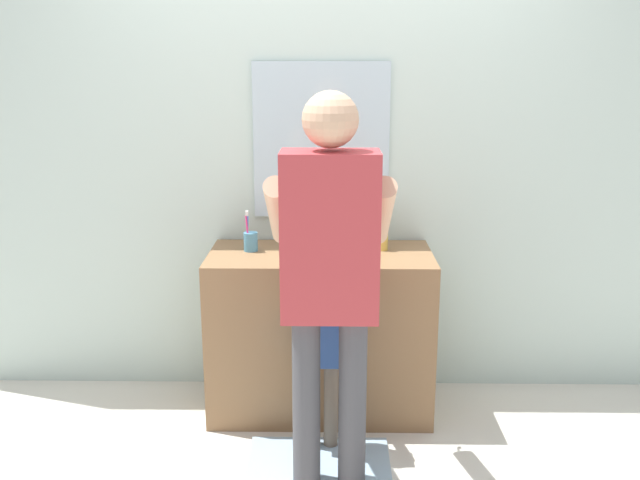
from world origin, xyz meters
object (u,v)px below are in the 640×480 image
(soap_bottle, at_px, (382,237))
(adult_parent, at_px, (330,261))
(child_toddler, at_px, (319,336))
(toothbrush_cup, at_px, (250,240))

(soap_bottle, xyz_separation_m, adult_parent, (-0.26, -0.75, 0.09))
(soap_bottle, distance_m, child_toddler, 0.66)
(soap_bottle, relative_size, child_toddler, 0.18)
(adult_parent, bearing_deg, child_toddler, 99.42)
(toothbrush_cup, relative_size, adult_parent, 0.12)
(toothbrush_cup, xyz_separation_m, adult_parent, (0.40, -0.73, 0.10))
(soap_bottle, xyz_separation_m, child_toddler, (-0.31, -0.47, -0.35))
(adult_parent, bearing_deg, toothbrush_cup, 118.89)
(toothbrush_cup, bearing_deg, adult_parent, -61.11)
(child_toddler, bearing_deg, toothbrush_cup, 128.70)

